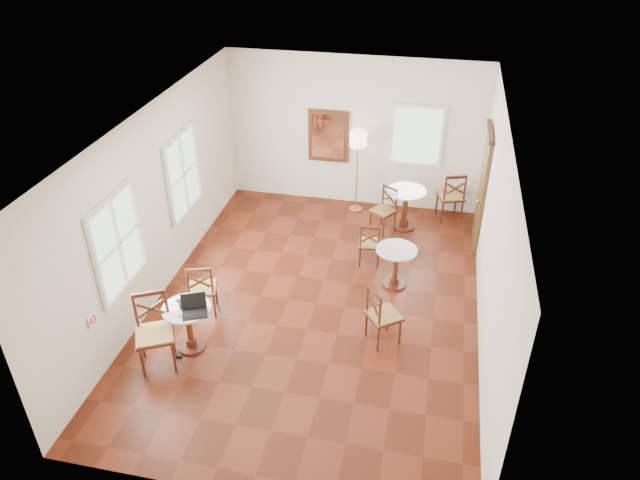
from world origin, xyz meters
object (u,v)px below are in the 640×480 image
at_px(chair_mid_a, 369,244).
at_px(mouse, 179,301).
at_px(chair_back_b, 384,210).
at_px(chair_mid_b, 382,315).
at_px(chair_near_b, 155,332).
at_px(floor_lamp, 358,144).
at_px(cafe_table_mid, 396,263).
at_px(cafe_table_back, 405,204).
at_px(chair_back_a, 451,196).
at_px(chair_near_a, 202,288).
at_px(laptop, 194,308).
at_px(power_adapter, 179,356).
at_px(navy_mug, 182,306).
at_px(cafe_table_near, 189,323).
at_px(water_glass, 180,314).

bearing_deg(chair_mid_a, mouse, 41.47).
bearing_deg(chair_back_b, chair_mid_b, -49.45).
height_order(chair_near_b, mouse, chair_near_b).
xyz_separation_m(chair_mid_b, floor_lamp, (-0.97, 3.80, 0.95)).
bearing_deg(cafe_table_mid, cafe_table_back, 90.44).
height_order(chair_near_b, chair_back_a, chair_near_b).
distance_m(chair_near_a, chair_back_b, 3.88).
height_order(cafe_table_mid, chair_mid_a, chair_mid_a).
xyz_separation_m(chair_near_a, laptop, (0.26, -0.85, 0.32)).
distance_m(chair_mid_a, chair_back_a, 2.28).
bearing_deg(chair_back_a, power_adapter, 34.48).
xyz_separation_m(chair_back_a, laptop, (-3.35, -4.57, 0.28)).
bearing_deg(navy_mug, cafe_table_back, 56.30).
bearing_deg(chair_mid_a, chair_near_b, 44.49).
xyz_separation_m(cafe_table_near, chair_near_a, (-0.11, 0.79, 0.01)).
bearing_deg(mouse, cafe_table_back, 66.02).
distance_m(cafe_table_mid, chair_mid_b, 1.40).
height_order(chair_back_a, navy_mug, chair_back_a).
bearing_deg(chair_mid_b, water_glass, 72.72).
distance_m(cafe_table_mid, chair_mid_a, 0.74).
bearing_deg(cafe_table_mid, water_glass, -139.27).
bearing_deg(chair_back_b, cafe_table_back, 61.17).
bearing_deg(mouse, chair_mid_b, 23.94).
xyz_separation_m(cafe_table_mid, chair_mid_b, (-0.05, -1.40, 0.03)).
relative_size(cafe_table_back, chair_near_b, 0.72).
bearing_deg(chair_near_a, navy_mug, 78.06).
height_order(mouse, water_glass, water_glass).
distance_m(chair_near_a, navy_mug, 0.89).
distance_m(chair_near_b, chair_back_a, 6.21).
relative_size(chair_near_a, chair_back_b, 1.07).
height_order(cafe_table_mid, navy_mug, navy_mug).
bearing_deg(chair_near_a, chair_mid_b, 161.34).
height_order(chair_near_b, water_glass, chair_near_b).
bearing_deg(cafe_table_near, chair_back_b, 59.12).
distance_m(laptop, water_glass, 0.20).
xyz_separation_m(chair_back_b, water_glass, (-2.29, -4.04, 0.34)).
relative_size(floor_lamp, laptop, 3.94).
height_order(chair_near_b, chair_mid_a, chair_near_b).
bearing_deg(chair_near_a, mouse, 69.76).
xyz_separation_m(chair_near_a, chair_mid_b, (2.74, -0.09, 0.01)).
bearing_deg(power_adapter, mouse, 97.02).
xyz_separation_m(chair_mid_b, water_glass, (-2.63, -0.91, 0.31)).
height_order(cafe_table_near, chair_mid_a, chair_mid_a).
height_order(cafe_table_near, chair_back_b, chair_back_b).
relative_size(chair_near_b, chair_back_a, 1.08).
height_order(cafe_table_mid, chair_back_b, chair_back_b).
height_order(chair_back_a, laptop, chair_back_a).
distance_m(cafe_table_near, chair_mid_b, 2.73).
bearing_deg(chair_back_a, chair_near_b, 33.81).
bearing_deg(floor_lamp, chair_back_b, -46.74).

